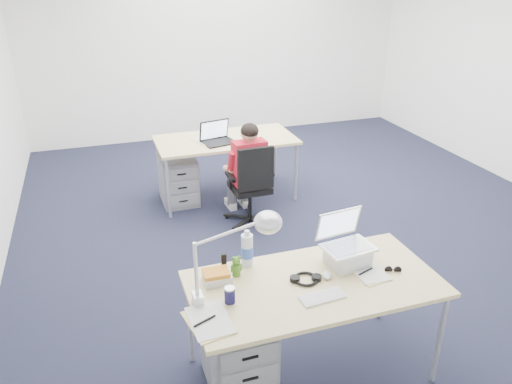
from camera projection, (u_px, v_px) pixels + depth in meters
floor at (309, 228)px, 5.33m from camera, size 7.00×7.00×0.00m
room at (317, 66)px, 4.62m from camera, size 6.02×7.02×2.80m
desk_near at (314, 288)px, 3.19m from camera, size 1.60×0.80×0.73m
desk_far at (226, 142)px, 5.79m from camera, size 1.60×0.80×0.73m
office_chair at (251, 201)px, 5.34m from camera, size 0.59×0.59×0.91m
seated_person at (245, 170)px, 5.36m from camera, size 0.36×0.62×1.10m
drawer_pedestal_near at (238, 351)px, 3.24m from camera, size 0.40×0.50×0.55m
drawer_pedestal_far at (178, 180)px, 5.82m from camera, size 0.40×0.50×0.55m
silver_laptop at (349, 241)px, 3.28m from camera, size 0.36×0.30×0.35m
wireless_keyboard at (322, 297)px, 3.01m from camera, size 0.29×0.13×0.01m
computer_mouse at (327, 275)px, 3.21m from camera, size 0.09×0.11×0.03m
headphones at (306, 278)px, 3.17m from camera, size 0.24×0.20×0.03m
can_koozie at (230, 295)px, 2.95m from camera, size 0.08×0.08×0.11m
water_bottle at (247, 248)px, 3.29m from camera, size 0.11×0.11×0.26m
bear_figurine at (236, 266)px, 3.20m from camera, size 0.09×0.08×0.15m
book_stack at (217, 277)px, 3.15m from camera, size 0.18×0.13×0.08m
cordless_phone at (224, 262)px, 3.25m from camera, size 0.04×0.03×0.13m
papers_left at (208, 322)px, 2.80m from camera, size 0.25×0.33×0.01m
papers_right at (368, 272)px, 3.26m from camera, size 0.20×0.28×0.01m
sunglasses at (393, 270)px, 3.27m from camera, size 0.12×0.09×0.03m
desk_lamp at (224, 258)px, 2.90m from camera, size 0.51×0.23×0.56m
dark_laptop at (219, 132)px, 5.57m from camera, size 0.42×0.41×0.26m
far_cup at (254, 129)px, 5.94m from camera, size 0.08×0.08×0.09m
far_papers at (207, 141)px, 5.68m from camera, size 0.32×0.39×0.01m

